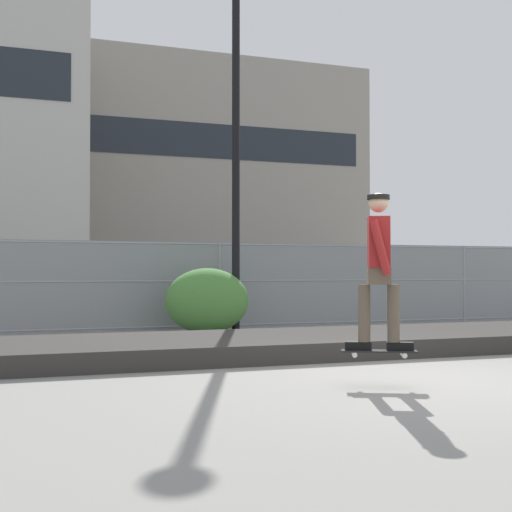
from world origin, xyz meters
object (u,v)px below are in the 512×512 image
at_px(skateboard, 379,352).
at_px(shrub_left, 207,301).
at_px(skater, 379,261).
at_px(street_lamp, 236,101).

bearing_deg(skateboard, shrub_left, 89.86).
bearing_deg(shrub_left, skater, -90.14).
bearing_deg(shrub_left, street_lamp, 11.02).
bearing_deg(street_lamp, skateboard, -95.41).
height_order(skateboard, shrub_left, shrub_left).
relative_size(skateboard, street_lamp, 0.11).
distance_m(skateboard, street_lamp, 8.16).
xyz_separation_m(skateboard, shrub_left, (0.02, 6.77, 0.27)).
relative_size(skateboard, skater, 0.48).
height_order(skater, shrub_left, skater).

